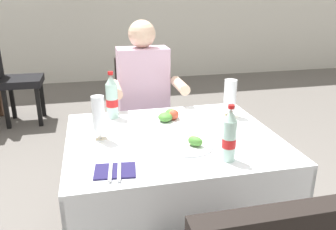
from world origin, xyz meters
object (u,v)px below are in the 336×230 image
Objects in this scene: plate_far_diner at (170,117)px; beer_glass_middle at (99,118)px; chair_far_diner_seat at (146,114)px; napkin_cutlery_set at (115,171)px; seated_diner_far at (145,99)px; plate_near_camera at (190,144)px; beer_glass_left at (230,98)px; cola_bottle_secondary at (112,98)px; cola_bottle_primary at (229,137)px; main_dining_table at (172,165)px; background_chair_right at (12,76)px.

beer_glass_middle is (-0.41, -0.19, 0.09)m from plate_far_diner.
chair_far_diner_seat reaches higher than napkin_cutlery_set.
chair_far_diner_seat is 4.99× the size of napkin_cutlery_set.
seated_diner_far reaches higher than plate_near_camera.
beer_glass_middle is (-0.77, -0.18, 0.00)m from beer_glass_left.
cola_bottle_secondary is (-0.69, 0.13, 0.01)m from beer_glass_left.
beer_glass_middle is at bearing 97.52° from napkin_cutlery_set.
chair_far_diner_seat is at bearing 98.64° from cola_bottle_primary.
cola_bottle_secondary is (-0.46, 0.67, 0.01)m from cola_bottle_primary.
main_dining_table is 4.69× the size of plate_near_camera.
plate_near_camera is at bearing -87.03° from chair_far_diner_seat.
plate_far_diner is 0.93× the size of cola_bottle_secondary.
chair_far_diner_seat reaches higher than beer_glass_middle.
cola_bottle_secondary is at bearing 86.41° from napkin_cutlery_set.
chair_far_diner_seat is at bearing 65.55° from beer_glass_middle.
cola_bottle_secondary reaches higher than background_chair_right.
plate_far_diner is 0.65m from napkin_cutlery_set.
cola_bottle_secondary is (-0.32, 0.13, 0.10)m from plate_far_diner.
seated_diner_far is 5.67× the size of beer_glass_left.
seated_diner_far reaches higher than beer_glass_middle.
cola_bottle_secondary is 1.43× the size of napkin_cutlery_set.
napkin_cutlery_set is at bearing 179.17° from cola_bottle_primary.
main_dining_table is 0.47m from beer_glass_middle.
cola_bottle_secondary reaches higher than plate_near_camera.
beer_glass_middle is 0.65m from cola_bottle_primary.
seated_diner_far is at bearing 129.95° from beer_glass_left.
background_chair_right reaches higher than main_dining_table.
chair_far_diner_seat is at bearing 93.79° from plate_far_diner.
main_dining_table is at bearing 108.56° from plate_near_camera.
plate_near_camera is at bearing -63.32° from background_chair_right.
plate_far_diner is (-0.01, 0.38, 0.01)m from plate_near_camera.
beer_glass_middle is 0.24× the size of background_chair_right.
plate_near_camera is 0.47m from beer_glass_middle.
cola_bottle_primary is (0.14, -0.54, 0.09)m from plate_far_diner.
chair_far_diner_seat is 1.02m from plate_near_camera.
beer_glass_left is at bearing 28.64° from main_dining_table.
background_chair_right is (-0.97, 2.09, -0.30)m from cola_bottle_secondary.
plate_far_diner is at bearing 79.54° from main_dining_table.
chair_far_diner_seat is at bearing 74.48° from napkin_cutlery_set.
beer_glass_middle is (-0.37, 0.04, 0.28)m from main_dining_table.
beer_glass_middle reaches higher than beer_glass_left.
plate_far_diner is at bearing -82.61° from seated_diner_far.
chair_far_diner_seat is 4.24× the size of beer_glass_middle.
main_dining_table is 0.46m from cola_bottle_primary.
plate_far_diner is (0.07, -0.51, 0.04)m from seated_diner_far.
beer_glass_left reaches higher than main_dining_table.
plate_far_diner is at bearing 179.72° from beer_glass_left.
background_chair_right is at bearing 108.68° from napkin_cutlery_set.
beer_glass_left is at bearing -56.94° from chair_far_diner_seat.
seated_diner_far is at bearing 91.96° from main_dining_table.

